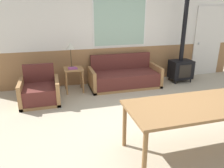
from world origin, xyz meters
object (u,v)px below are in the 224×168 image
Objects in this scene: armchair at (40,92)px; dining_table at (201,108)px; side_table at (74,73)px; table_lamp at (70,47)px; couch at (124,78)px; wood_stove at (181,63)px.

dining_table is (2.29, -2.40, 0.44)m from armchair.
armchair is at bearing -148.63° from side_table.
dining_table is (1.52, -2.97, -0.43)m from table_lamp.
table_lamp reaches higher than couch.
armchair reaches higher than dining_table.
wood_stove is at bearing 62.41° from dining_table.
couch is 0.86× the size of dining_table.
side_table is 3.26m from dining_table.
table_lamp is (-0.03, 0.08, 0.64)m from side_table.
dining_table is 3.23m from wood_stove.
dining_table is (0.16, -2.88, 0.43)m from couch.
dining_table is at bearing -117.59° from wood_stove.
side_table is (0.80, 0.49, 0.23)m from armchair.
table_lamp is (0.77, 0.57, 0.87)m from armchair.
wood_stove is (3.78, 0.46, 0.29)m from armchair.
couch is at bearing 179.44° from wood_stove.
armchair is 0.97m from side_table.
wood_stove is (2.98, -0.03, 0.06)m from side_table.
dining_table is 0.88× the size of wood_stove.
side_table is at bearing 117.18° from dining_table.
wood_stove reaches higher than side_table.
side_table is at bearing 179.44° from wood_stove.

